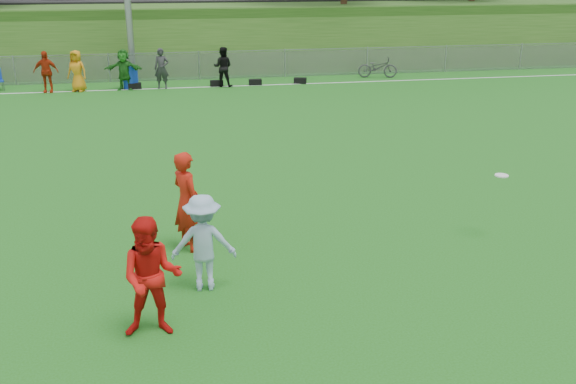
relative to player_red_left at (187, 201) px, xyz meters
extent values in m
plane|color=#1F5912|center=(1.20, -1.35, -0.94)|extent=(120.00, 120.00, 0.00)
cube|color=white|center=(1.20, 16.65, -0.94)|extent=(60.00, 0.10, 0.01)
cube|color=gray|center=(1.20, 18.65, -0.34)|extent=(58.00, 0.02, 1.20)
cube|color=gray|center=(1.20, 18.65, 0.31)|extent=(58.00, 0.04, 0.04)
cube|color=#234C15|center=(1.20, 29.65, 0.56)|extent=(120.00, 18.00, 3.00)
imported|color=#AF270C|center=(-5.15, 16.65, -0.09)|extent=(1.01, 0.46, 1.69)
imported|color=orange|center=(-3.92, 16.65, -0.09)|extent=(0.97, 0.81, 1.69)
imported|color=#1F6A1C|center=(-2.02, 16.65, -0.09)|extent=(1.64, 0.77, 1.69)
imported|color=#2A2B2D|center=(-0.47, 16.65, -0.09)|extent=(0.67, 0.50, 1.69)
imported|color=black|center=(2.12, 16.65, -0.09)|extent=(0.97, 0.84, 1.69)
cube|color=black|center=(-1.64, 16.75, -0.81)|extent=(0.57, 0.31, 0.26)
cube|color=black|center=(1.84, 16.75, -0.81)|extent=(0.56, 0.29, 0.26)
cube|color=black|center=(3.53, 16.75, -0.81)|extent=(0.56, 0.29, 0.26)
cube|color=black|center=(5.55, 16.75, -0.81)|extent=(0.61, 0.43, 0.26)
imported|color=#B0190C|center=(0.00, 0.00, 0.00)|extent=(0.74, 0.82, 1.88)
imported|color=red|center=(-0.59, -2.89, -0.04)|extent=(0.92, 0.75, 1.80)
imported|color=#91B2C9|center=(0.20, -1.63, -0.13)|extent=(1.10, 0.69, 1.63)
cylinder|color=white|center=(5.92, -0.55, 0.32)|extent=(0.26, 0.26, 0.02)
cylinder|color=#0F2FA6|center=(-1.80, 16.93, -0.47)|extent=(0.82, 0.82, 0.95)
imported|color=#333335|center=(9.42, 17.65, -0.47)|extent=(1.91, 1.03, 0.95)
camera|label=1|loc=(-0.18, -11.17, 4.12)|focal=40.00mm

